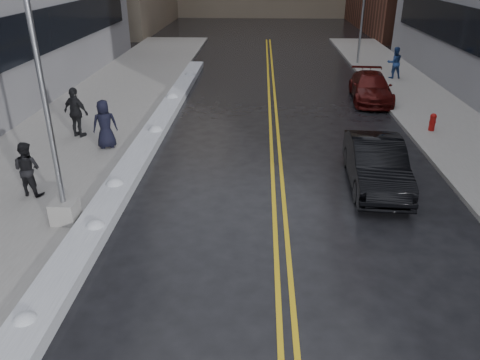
# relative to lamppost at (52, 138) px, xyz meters

# --- Properties ---
(ground) EXTENTS (160.00, 160.00, 0.00)m
(ground) POSITION_rel_lamppost_xyz_m (3.30, -2.00, -2.53)
(ground) COLOR black
(ground) RESTS_ON ground
(sidewalk_west) EXTENTS (5.50, 50.00, 0.15)m
(sidewalk_west) POSITION_rel_lamppost_xyz_m (-2.45, 8.00, -2.46)
(sidewalk_west) COLOR gray
(sidewalk_west) RESTS_ON ground
(sidewalk_east) EXTENTS (4.00, 50.00, 0.15)m
(sidewalk_east) POSITION_rel_lamppost_xyz_m (13.30, 8.00, -2.46)
(sidewalk_east) COLOR gray
(sidewalk_east) RESTS_ON ground
(lane_line_left) EXTENTS (0.12, 50.00, 0.01)m
(lane_line_left) POSITION_rel_lamppost_xyz_m (5.65, 8.00, -2.53)
(lane_line_left) COLOR gold
(lane_line_left) RESTS_ON ground
(lane_line_right) EXTENTS (0.12, 50.00, 0.01)m
(lane_line_right) POSITION_rel_lamppost_xyz_m (5.95, 8.00, -2.53)
(lane_line_right) COLOR gold
(lane_line_right) RESTS_ON ground
(snow_ridge) EXTENTS (0.90, 30.00, 0.34)m
(snow_ridge) POSITION_rel_lamppost_xyz_m (0.85, 6.00, -2.36)
(snow_ridge) COLOR silver
(snow_ridge) RESTS_ON ground
(lamppost) EXTENTS (0.65, 0.65, 7.62)m
(lamppost) POSITION_rel_lamppost_xyz_m (0.00, 0.00, 0.00)
(lamppost) COLOR gray
(lamppost) RESTS_ON sidewalk_west
(fire_hydrant) EXTENTS (0.26, 0.26, 0.73)m
(fire_hydrant) POSITION_rel_lamppost_xyz_m (12.30, 8.00, -1.98)
(fire_hydrant) COLOR maroon
(fire_hydrant) RESTS_ON sidewalk_east
(traffic_signal) EXTENTS (0.16, 0.20, 6.00)m
(traffic_signal) POSITION_rel_lamppost_xyz_m (11.80, 22.00, 0.87)
(traffic_signal) COLOR gray
(traffic_signal) RESTS_ON sidewalk_east
(pedestrian_b) EXTENTS (0.93, 0.79, 1.67)m
(pedestrian_b) POSITION_rel_lamppost_xyz_m (-1.65, 1.55, -1.55)
(pedestrian_b) COLOR black
(pedestrian_b) RESTS_ON sidewalk_west
(pedestrian_c) EXTENTS (1.03, 0.85, 1.82)m
(pedestrian_c) POSITION_rel_lamppost_xyz_m (-0.55, 5.51, -1.47)
(pedestrian_c) COLOR black
(pedestrian_c) RESTS_ON sidewalk_west
(pedestrian_d) EXTENTS (1.26, 0.91, 1.98)m
(pedestrian_d) POSITION_rel_lamppost_xyz_m (-2.03, 6.64, -1.39)
(pedestrian_d) COLOR black
(pedestrian_d) RESTS_ON sidewalk_west
(pedestrian_east) EXTENTS (0.96, 0.79, 1.81)m
(pedestrian_east) POSITION_rel_lamppost_xyz_m (13.08, 17.54, -1.48)
(pedestrian_east) COLOR navy
(pedestrian_east) RESTS_ON sidewalk_east
(car_black) EXTENTS (1.82, 4.65, 1.51)m
(car_black) POSITION_rel_lamppost_xyz_m (8.87, 2.94, -1.78)
(car_black) COLOR black
(car_black) RESTS_ON ground
(car_maroon) EXTENTS (2.23, 4.78, 1.35)m
(car_maroon) POSITION_rel_lamppost_xyz_m (10.80, 13.04, -1.86)
(car_maroon) COLOR #420C0A
(car_maroon) RESTS_ON ground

